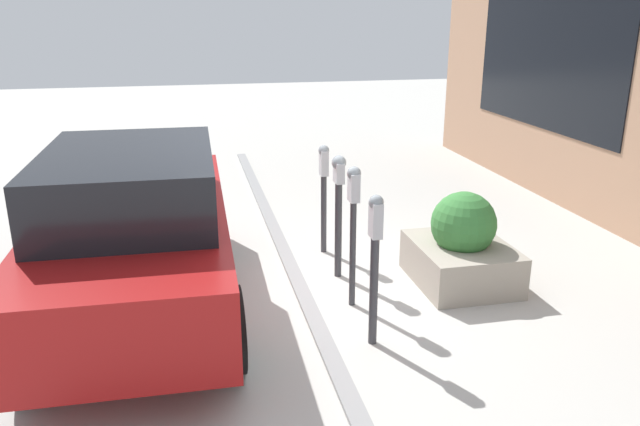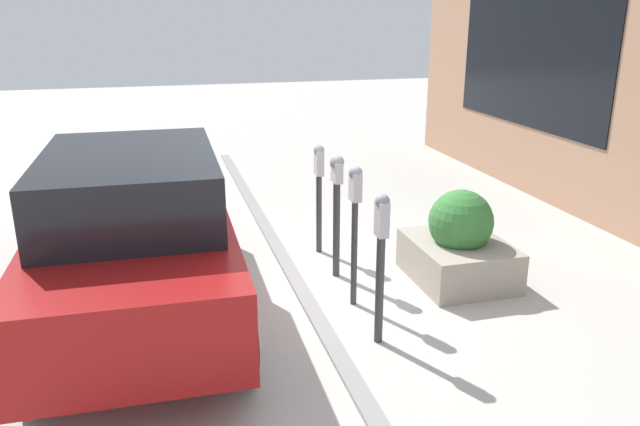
{
  "view_description": "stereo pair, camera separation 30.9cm",
  "coord_description": "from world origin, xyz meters",
  "views": [
    {
      "loc": [
        -5.99,
        1.19,
        2.89
      ],
      "look_at": [
        0.0,
        -0.12,
        0.89
      ],
      "focal_mm": 35.0,
      "sensor_mm": 36.0,
      "label": 1
    },
    {
      "loc": [
        -5.92,
        1.49,
        2.89
      ],
      "look_at": [
        0.0,
        -0.12,
        0.89
      ],
      "focal_mm": 35.0,
      "sensor_mm": 36.0,
      "label": 2
    }
  ],
  "objects": [
    {
      "name": "ground_plane",
      "position": [
        0.0,
        0.0,
        0.0
      ],
      "size": [
        40.0,
        40.0,
        0.0
      ],
      "primitive_type": "plane",
      "color": "beige"
    },
    {
      "name": "curb_strip",
      "position": [
        0.0,
        0.08,
        0.02
      ],
      "size": [
        13.5,
        0.16,
        0.04
      ],
      "color": "gray",
      "rests_on": "ground_plane"
    },
    {
      "name": "parking_meter_nearest",
      "position": [
        -1.17,
        -0.35,
        0.89
      ],
      "size": [
        0.15,
        0.13,
        1.4
      ],
      "color": "#38383D",
      "rests_on": "ground_plane"
    },
    {
      "name": "parking_meter_second",
      "position": [
        -0.39,
        -0.37,
        1.0
      ],
      "size": [
        0.16,
        0.14,
        1.46
      ],
      "color": "#38383D",
      "rests_on": "ground_plane"
    },
    {
      "name": "parking_meter_middle",
      "position": [
        0.35,
        -0.41,
        0.93
      ],
      "size": [
        0.19,
        0.16,
        1.4
      ],
      "color": "#38383D",
      "rests_on": "ground_plane"
    },
    {
      "name": "parking_meter_fourth",
      "position": [
        1.12,
        -0.41,
        0.89
      ],
      "size": [
        0.15,
        0.13,
        1.36
      ],
      "color": "#38383D",
      "rests_on": "ground_plane"
    },
    {
      "name": "planter_box",
      "position": [
        -0.11,
        -1.69,
        0.41
      ],
      "size": [
        1.18,
        1.0,
        1.04
      ],
      "color": "#A39989",
      "rests_on": "ground_plane"
    },
    {
      "name": "parked_car_front",
      "position": [
        -0.07,
        1.72,
        0.87
      ],
      "size": [
        4.3,
        1.8,
        1.67
      ],
      "rotation": [
        0.0,
        0.0,
        -0.02
      ],
      "color": "maroon",
      "rests_on": "ground_plane"
    }
  ]
}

